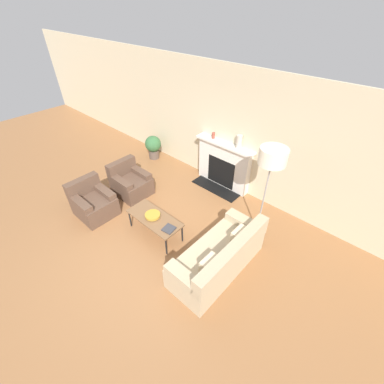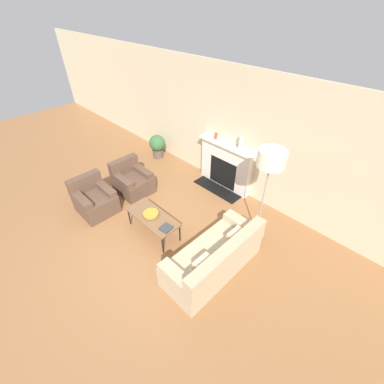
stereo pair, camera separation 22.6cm
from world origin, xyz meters
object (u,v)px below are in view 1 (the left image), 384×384
coffee_table (154,219)px  bowl (153,215)px  couch (219,257)px  mantel_vase_center_left (239,142)px  fireplace (223,165)px  floor_lamp (272,162)px  armchair_near (93,203)px  book (169,229)px  mantel_vase_left (213,135)px  potted_plant (153,146)px  armchair_far (130,183)px

coffee_table → bowl: bearing=-173.4°
couch → mantel_vase_center_left: mantel_vase_center_left is taller
fireplace → floor_lamp: bearing=-28.2°
fireplace → armchair_near: size_ratio=1.87×
book → mantel_vase_center_left: (-0.13, 2.38, 0.89)m
bowl → floor_lamp: (1.57, 1.50, 1.21)m
mantel_vase_left → mantel_vase_center_left: (0.74, 0.00, 0.08)m
couch → potted_plant: bearing=-115.4°
armchair_near → bowl: armchair_near is taller
book → potted_plant: (-2.85, 2.07, -0.06)m
fireplace → mantel_vase_left: mantel_vase_left is taller
coffee_table → mantel_vase_center_left: 2.55m
coffee_table → armchair_far: bearing=160.9°
armchair_far → bowl: 1.57m
floor_lamp → coffee_table: bearing=-135.7°
armchair_near → potted_plant: armchair_near is taller
armchair_near → mantel_vase_left: 3.21m
bowl → mantel_vase_left: bearing=99.0°
fireplace → couch: fireplace is taller
armchair_near → armchair_far: (0.00, 1.03, 0.00)m
fireplace → potted_plant: fireplace is taller
book → mantel_vase_left: bearing=101.5°
potted_plant → coffee_table: bearing=-40.5°
fireplace → mantel_vase_center_left: size_ratio=4.96×
coffee_table → mantel_vase_center_left: size_ratio=3.79×
coffee_table → mantel_vase_left: bearing=99.9°
floor_lamp → mantel_vase_center_left: 1.52m
fireplace → mantel_vase_left: bearing=177.8°
bowl → potted_plant: bearing=139.0°
bowl → mantel_vase_left: (-0.37, 2.35, 0.77)m
armchair_near → mantel_vase_center_left: size_ratio=2.65×
couch → mantel_vase_center_left: 2.66m
couch → floor_lamp: (0.03, 1.30, 1.38)m
couch → mantel_vase_center_left: bearing=-151.3°
book → mantel_vase_left: (-0.86, 2.38, 0.80)m
mantel_vase_center_left → fireplace: bearing=-177.8°
armchair_far → potted_plant: size_ratio=1.19×
fireplace → book: 2.42m
bowl → armchair_far: bearing=160.2°
book → potted_plant: size_ratio=0.35×
armchair_near → bowl: 1.57m
coffee_table → mantel_vase_center_left: bearing=82.2°
mantel_vase_center_left → book: bearing=-86.9°
bowl → floor_lamp: bearing=43.7°
mantel_vase_left → potted_plant: mantel_vase_left is taller
armchair_near → bowl: bearing=-71.2°
bowl → book: (0.49, -0.02, -0.03)m
book → armchair_far: bearing=155.8°
mantel_vase_left → coffee_table: bearing=-80.1°
fireplace → armchair_far: 2.35m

